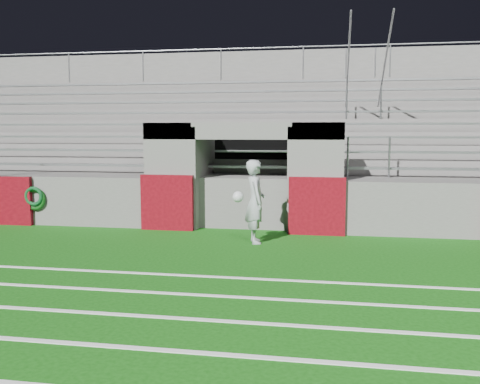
# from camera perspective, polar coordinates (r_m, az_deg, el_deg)

# --- Properties ---
(ground) EXTENTS (90.00, 90.00, 0.00)m
(ground) POSITION_cam_1_polar(r_m,az_deg,el_deg) (9.93, -2.99, -7.46)
(ground) COLOR #104D0C
(ground) RESTS_ON ground
(stadium_structure) EXTENTS (26.00, 8.48, 5.42)m
(stadium_structure) POSITION_cam_1_polar(r_m,az_deg,el_deg) (17.52, 2.91, 3.53)
(stadium_structure) COLOR #5B5956
(stadium_structure) RESTS_ON ground
(goalkeeper_with_ball) EXTENTS (0.77, 0.75, 1.79)m
(goalkeeper_with_ball) POSITION_cam_1_polar(r_m,az_deg,el_deg) (11.45, 1.60, -1.01)
(goalkeeper_with_ball) COLOR #9FA4A8
(goalkeeper_with_ball) RESTS_ON ground
(hose_coil) EXTENTS (0.59, 0.15, 0.62)m
(hose_coil) POSITION_cam_1_polar(r_m,az_deg,el_deg) (14.52, -21.07, -0.58)
(hose_coil) COLOR #0D4110
(hose_coil) RESTS_ON ground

